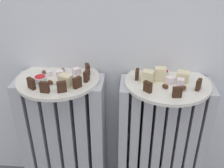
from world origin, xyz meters
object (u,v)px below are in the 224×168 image
Objects in this scene: radiator_left at (65,138)px; plate_left at (58,79)px; fork at (66,80)px; jam_bowl_right at (164,73)px; plate_right at (167,83)px; jam_bowl_left at (40,79)px; radiator_right at (160,143)px.

plate_left is at bearing -63.43° from radiator_left.
plate_left is 0.04m from fork.
radiator_left is 13.51× the size of jam_bowl_right.
fork is at bearing -177.19° from plate_right.
jam_bowl_right reaches higher than radiator_left.
plate_right is 0.05m from jam_bowl_right.
jam_bowl_left is (-0.46, -0.04, 0.02)m from plate_right.
plate_left is at bearing -173.50° from jam_bowl_right.
plate_right is at bearing 0.00° from plate_left.
jam_bowl_left is at bearing -140.13° from plate_left.
fork is (0.09, 0.03, -0.01)m from jam_bowl_left.
fork is at bearing -27.72° from plate_left.
jam_bowl_right reaches higher than radiator_right.
fork reaches higher than radiator_left.
radiator_left is at bearing 180.00° from radiator_right.
plate_left and plate_right have the same top height.
radiator_right is at bearing -104.04° from plate_right.
jam_bowl_left reaches higher than fork.
radiator_left is 1.00× the size of radiator_right.
radiator_left is 0.32m from jam_bowl_left.
jam_bowl_left reaches higher than plate_right.
radiator_left is 1.80× the size of plate_right.
plate_right is (0.00, 0.00, 0.29)m from radiator_right.
radiator_right is 0.50m from plate_left.
radiator_right is 11.83× the size of jam_bowl_left.
radiator_right is (0.40, -0.00, -0.00)m from radiator_left.
fork is (-0.37, -0.02, 0.30)m from radiator_right.
plate_left is 0.40m from jam_bowl_right.
jam_bowl_left is at bearing -174.53° from radiator_right.
radiator_left is 0.30m from fork.
jam_bowl_right is at bearing 6.50° from plate_left.
radiator_left is 0.40m from radiator_right.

